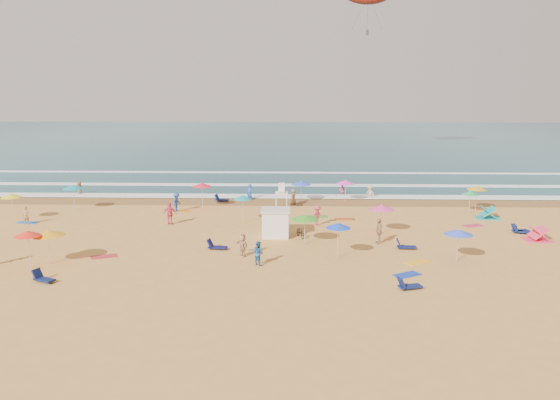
{
  "coord_description": "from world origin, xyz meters",
  "views": [
    {
      "loc": [
        3.55,
        -41.33,
        11.0
      ],
      "look_at": [
        2.13,
        6.0,
        1.5
      ],
      "focal_mm": 35.0,
      "sensor_mm": 36.0,
      "label": 1
    }
  ],
  "objects": [
    {
      "name": "cabana_roof",
      "position": [
        2.0,
        -0.69,
        2.06
      ],
      "size": [
        2.2,
        2.2,
        0.12
      ],
      "primitive_type": "cube",
      "color": "silver",
      "rests_on": "cabana"
    },
    {
      "name": "popup_tents",
      "position": [
        21.05,
        2.32,
        0.6
      ],
      "size": [
        3.36,
        8.94,
        1.2
      ],
      "color": "#FA3760",
      "rests_on": "ground"
    },
    {
      "name": "wet_sand",
      "position": [
        0.0,
        12.5,
        0.01
      ],
      "size": [
        220.0,
        220.0,
        0.0
      ],
      "primitive_type": "plane",
      "color": "olive",
      "rests_on": "ground"
    },
    {
      "name": "cabana",
      "position": [
        2.0,
        -0.69,
        1.0
      ],
      "size": [
        2.0,
        2.0,
        2.0
      ],
      "primitive_type": "cube",
      "color": "white",
      "rests_on": "ground"
    },
    {
      "name": "ocean",
      "position": [
        0.0,
        84.0,
        0.0
      ],
      "size": [
        220.0,
        140.0,
        0.18
      ],
      "primitive_type": "cube",
      "color": "#0C4756",
      "rests_on": "ground"
    },
    {
      "name": "loungers",
      "position": [
        3.65,
        -3.36,
        0.17
      ],
      "size": [
        40.55,
        25.29,
        0.34
      ],
      "color": "#0D1945",
      "rests_on": "ground"
    },
    {
      "name": "beachgoers",
      "position": [
        -3.86,
        3.49,
        0.79
      ],
      "size": [
        41.67,
        25.54,
        2.12
      ],
      "color": "tan",
      "rests_on": "ground"
    },
    {
      "name": "bicycle",
      "position": [
        3.9,
        -0.99,
        0.42
      ],
      "size": [
        1.03,
        1.71,
        0.85
      ],
      "primitive_type": "imported",
      "rotation": [
        0.0,
        0.0,
        0.32
      ],
      "color": "black",
      "rests_on": "ground"
    },
    {
      "name": "surf_foam",
      "position": [
        0.0,
        21.32,
        0.1
      ],
      "size": [
        200.0,
        18.7,
        0.05
      ],
      "color": "white",
      "rests_on": "ground"
    },
    {
      "name": "towels",
      "position": [
        -2.06,
        -2.66,
        0.01
      ],
      "size": [
        39.93,
        25.01,
        0.03
      ],
      "color": "#B61645",
      "rests_on": "ground"
    },
    {
      "name": "lifeguard_stand",
      "position": [
        2.18,
        9.26,
        1.05
      ],
      "size": [
        1.2,
        1.2,
        2.1
      ],
      "primitive_type": null,
      "color": "white",
      "rests_on": "ground"
    },
    {
      "name": "beach_umbrellas",
      "position": [
        1.41,
        1.77,
        2.12
      ],
      "size": [
        58.44,
        23.12,
        0.68
      ],
      "color": "#26A75A",
      "rests_on": "ground"
    },
    {
      "name": "ground",
      "position": [
        0.0,
        0.0,
        0.0
      ],
      "size": [
        220.0,
        220.0,
        0.0
      ],
      "primitive_type": "plane",
      "color": "gold",
      "rests_on": "ground"
    }
  ]
}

